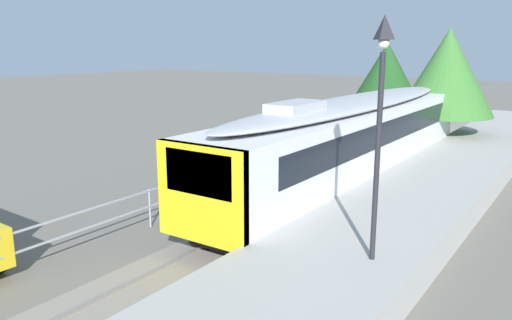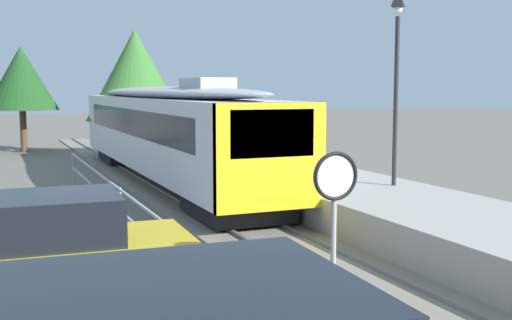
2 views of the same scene
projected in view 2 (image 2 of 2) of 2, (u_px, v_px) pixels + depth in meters
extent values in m
plane|color=#6B665B|center=(125.00, 230.00, 16.06)|extent=(160.00, 160.00, 0.00)
cube|color=gray|center=(236.00, 219.00, 17.22)|extent=(3.20, 60.00, 0.06)
cube|color=slate|center=(210.00, 219.00, 16.94)|extent=(0.08, 60.00, 0.08)
cube|color=slate|center=(260.00, 215.00, 17.49)|extent=(0.08, 60.00, 0.08)
cube|color=silver|center=(166.00, 132.00, 23.55)|extent=(2.80, 19.16, 2.55)
cube|color=yellow|center=(271.00, 157.00, 14.88)|extent=(2.80, 0.24, 2.55)
cube|color=black|center=(272.00, 133.00, 14.74)|extent=(2.13, 0.08, 1.12)
cube|color=black|center=(166.00, 121.00, 23.51)|extent=(2.82, 16.09, 0.92)
ellipsoid|color=#B2B5BA|center=(166.00, 93.00, 23.39)|extent=(2.69, 18.39, 0.44)
cube|color=#B2B5BA|center=(207.00, 84.00, 18.98)|extent=(1.10, 2.20, 0.36)
cube|color=#EAE5C6|center=(272.00, 199.00, 14.93)|extent=(1.00, 0.10, 0.20)
cube|color=black|center=(236.00, 205.00, 17.16)|extent=(2.24, 3.20, 0.55)
cube|color=black|center=(128.00, 155.00, 30.30)|extent=(2.24, 3.20, 0.55)
cube|color=#A8A59E|center=(340.00, 196.00, 18.43)|extent=(3.90, 60.00, 0.90)
cylinder|color=#232328|center=(396.00, 102.00, 17.28)|extent=(0.12, 0.12, 4.60)
sphere|color=silver|center=(398.00, 9.00, 17.00)|extent=(0.24, 0.24, 0.24)
cylinder|color=#9EA0A5|center=(333.00, 287.00, 7.92)|extent=(0.07, 0.07, 2.20)
cylinder|color=white|center=(335.00, 176.00, 7.74)|extent=(0.60, 0.03, 0.60)
torus|color=black|center=(336.00, 176.00, 7.73)|extent=(0.61, 0.05, 0.61)
cube|color=#9EA0A5|center=(285.00, 314.00, 6.66)|extent=(0.05, 36.00, 0.05)
cylinder|color=#9EA0A5|center=(121.00, 214.00, 14.96)|extent=(0.06, 0.06, 1.25)
cylinder|color=#9EA0A5|center=(73.00, 169.00, 23.20)|extent=(0.06, 0.06, 1.25)
cube|color=gold|center=(32.00, 277.00, 9.15)|extent=(4.67, 2.08, 1.00)
cube|color=black|center=(15.00, 221.00, 8.98)|extent=(2.96, 1.78, 0.68)
cylinder|color=black|center=(129.00, 283.00, 10.51)|extent=(0.73, 0.27, 0.72)
cylinder|color=black|center=(149.00, 316.00, 8.96)|extent=(0.73, 0.27, 0.72)
cylinder|color=brown|center=(23.00, 131.00, 35.57)|extent=(0.36, 0.36, 2.38)
cone|color=#1E4C1E|center=(21.00, 78.00, 35.24)|extent=(4.00, 4.00, 3.52)
cylinder|color=brown|center=(137.00, 139.00, 32.90)|extent=(0.36, 0.36, 1.93)
cone|color=#38702D|center=(135.00, 75.00, 32.53)|extent=(5.07, 5.07, 4.66)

